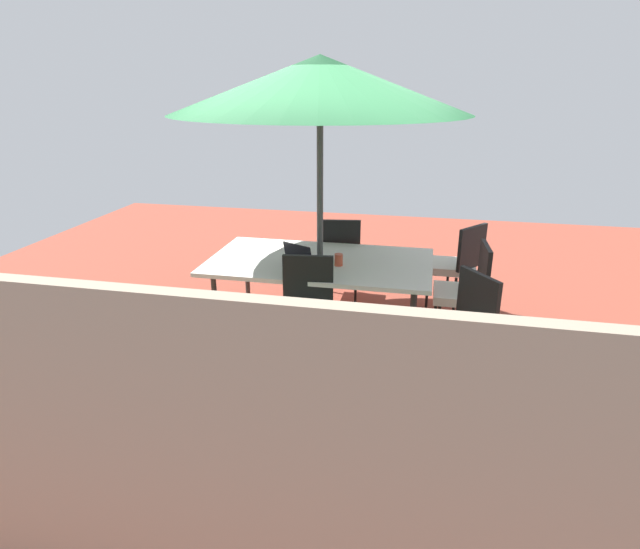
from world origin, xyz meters
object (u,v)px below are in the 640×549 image
(laptop, at_px, (303,259))
(chair_south, at_px, (340,254))
(chair_northwest, at_px, (460,328))
(cup, at_px, (339,260))
(dining_table, at_px, (320,264))
(patio_umbrella, at_px, (320,86))
(chair_north, at_px, (306,309))
(chair_west, at_px, (466,288))
(chair_southwest, at_px, (458,262))

(laptop, bearing_deg, chair_south, -75.91)
(chair_northwest, xyz_separation_m, cup, (1.10, -0.72, 0.25))
(dining_table, height_order, laptop, laptop)
(chair_south, bearing_deg, patio_umbrella, 77.63)
(dining_table, xyz_separation_m, chair_north, (-0.03, 0.73, -0.15))
(cup, bearing_deg, dining_table, -29.79)
(dining_table, bearing_deg, chair_northwest, 147.29)
(chair_west, distance_m, cup, 1.22)
(chair_north, height_order, cup, chair_north)
(chair_north, xyz_separation_m, laptop, (0.17, -0.58, 0.24))
(patio_umbrella, bearing_deg, laptop, 46.89)
(patio_umbrella, distance_m, cup, 1.55)
(chair_north, bearing_deg, laptop, 99.50)
(dining_table, xyz_separation_m, chair_west, (-1.39, -0.03, -0.15))
(chair_south, bearing_deg, chair_west, 140.99)
(chair_west, xyz_separation_m, chair_south, (1.33, -0.79, 0.00))
(dining_table, relative_size, chair_southwest, 2.18)
(chair_west, height_order, chair_southwest, same)
(chair_northwest, bearing_deg, chair_south, 179.75)
(patio_umbrella, relative_size, laptop, 6.69)
(chair_west, bearing_deg, chair_northwest, -9.52)
(patio_umbrella, relative_size, chair_northwest, 2.69)
(patio_umbrella, relative_size, chair_west, 2.69)
(chair_south, relative_size, chair_southwest, 1.00)
(dining_table, distance_m, chair_south, 0.83)
(laptop, bearing_deg, chair_north, 131.80)
(laptop, xyz_separation_m, cup, (-0.34, -0.03, 0.01))
(cup, bearing_deg, patio_umbrella, -29.79)
(dining_table, xyz_separation_m, patio_umbrella, (0.00, 0.00, 1.63))
(chair_north, relative_size, laptop, 2.48)
(chair_southwest, bearing_deg, chair_west, 41.06)
(chair_south, distance_m, chair_southwest, 1.29)
(chair_north, xyz_separation_m, chair_southwest, (-1.31, -1.52, 0.00))
(chair_northwest, distance_m, laptop, 1.62)
(patio_umbrella, height_order, chair_north, patio_umbrella)
(chair_west, bearing_deg, dining_table, -92.92)
(patio_umbrella, relative_size, cup, 23.68)
(chair_southwest, bearing_deg, dining_table, -21.63)
(chair_west, bearing_deg, patio_umbrella, -92.92)
(dining_table, relative_size, chair_northwest, 2.18)
(chair_southwest, bearing_deg, chair_north, -2.88)
(patio_umbrella, relative_size, chair_north, 2.69)
(chair_west, relative_size, chair_southwest, 1.00)
(patio_umbrella, distance_m, chair_southwest, 2.37)
(chair_northwest, relative_size, chair_southwest, 1.00)
(chair_north, xyz_separation_m, cup, (-0.17, -0.61, 0.25))
(chair_southwest, bearing_deg, chair_northwest, 36.53)
(chair_northwest, xyz_separation_m, chair_southwest, (-0.04, -1.63, 0.00))
(dining_table, bearing_deg, chair_north, 92.69)
(patio_umbrella, bearing_deg, chair_southwest, -149.60)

